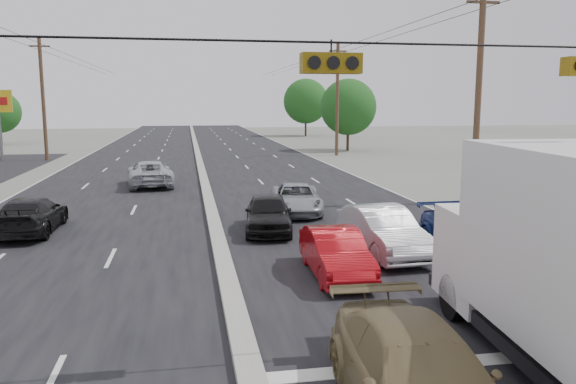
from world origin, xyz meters
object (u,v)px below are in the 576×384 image
object	(u,v)px
utility_pole_left_c	(43,99)
queue_car_a	(268,213)
tan_sedan	(419,380)
oncoming_near	(31,216)
utility_pole_right_c	(337,99)
tree_right_mid	(348,107)
oncoming_far	(150,174)
tree_right_far	(306,101)
queue_car_d	(470,234)
utility_pole_right_b	(478,96)
queue_car_b	(382,231)
queue_car_c	(296,199)
red_sedan	(336,254)

from	to	relation	value
utility_pole_left_c	queue_car_a	distance (m)	32.93
tan_sedan	oncoming_near	world-z (taller)	tan_sedan
utility_pole_right_c	tree_right_mid	world-z (taller)	utility_pole_right_c
oncoming_far	oncoming_near	bearing A→B (deg)	66.53
tree_right_mid	oncoming_far	distance (m)	28.39
tree_right_mid	tan_sedan	distance (m)	49.07
tree_right_far	queue_car_d	size ratio (longest dim) A/B	1.73
tree_right_mid	oncoming_near	distance (m)	39.62
utility_pole_right_c	utility_pole_right_b	bearing A→B (deg)	-90.00
tan_sedan	oncoming_far	size ratio (longest dim) A/B	0.94
utility_pole_right_c	queue_car_b	size ratio (longest dim) A/B	2.19
queue_car_c	queue_car_d	bearing A→B (deg)	-54.85
tan_sedan	oncoming_near	distance (m)	16.93
utility_pole_left_c	tree_right_far	size ratio (longest dim) A/B	1.23
utility_pole_right_b	tree_right_mid	size ratio (longest dim) A/B	1.40
utility_pole_right_c	oncoming_far	xyz separation A→B (m)	(-15.62, -16.56, -4.38)
utility_pole_left_c	utility_pole_right_b	world-z (taller)	same
utility_pole_right_c	red_sedan	distance (m)	36.52
queue_car_a	oncoming_near	distance (m)	8.74
utility_pole_left_c	queue_car_c	world-z (taller)	utility_pole_left_c
red_sedan	oncoming_far	xyz separation A→B (m)	(-6.12, 18.42, 0.08)
queue_car_d	utility_pole_right_b	bearing A→B (deg)	61.06
queue_car_a	tree_right_mid	bearing A→B (deg)	76.42
tan_sedan	queue_car_c	bearing A→B (deg)	87.86
queue_car_a	queue_car_d	size ratio (longest dim) A/B	0.88
tree_right_far	oncoming_far	size ratio (longest dim) A/B	1.55
utility_pole_right_b	queue_car_d	xyz separation A→B (m)	(-4.78, -8.66, -4.42)
tree_right_far	queue_car_d	bearing A→B (deg)	-97.41
queue_car_a	queue_car_d	xyz separation A→B (m)	(5.78, -4.39, -0.02)
utility_pole_right_c	queue_car_b	xyz separation A→B (m)	(-7.45, -33.04, -4.36)
tree_right_far	tan_sedan	size ratio (longest dim) A/B	1.65
utility_pole_left_c	queue_car_d	xyz separation A→B (m)	(20.22, -33.66, -4.42)
tree_right_far	utility_pole_right_c	bearing A→B (deg)	-96.65
oncoming_far	red_sedan	bearing A→B (deg)	102.37
tree_right_mid	queue_car_c	bearing A→B (deg)	-110.14
utility_pole_right_b	red_sedan	size ratio (longest dim) A/B	2.53
utility_pole_left_c	tree_right_mid	distance (m)	27.96
queue_car_b	queue_car_a	bearing A→B (deg)	126.12
utility_pole_right_c	queue_car_b	bearing A→B (deg)	-102.71
tan_sedan	red_sedan	world-z (taller)	tan_sedan
tree_right_mid	queue_car_b	world-z (taller)	tree_right_mid
tan_sedan	oncoming_near	bearing A→B (deg)	124.74
tree_right_far	queue_car_a	size ratio (longest dim) A/B	1.97
tan_sedan	red_sedan	bearing A→B (deg)	87.21
red_sedan	queue_car_c	distance (m)	9.08
tree_right_mid	queue_car_a	bearing A→B (deg)	-110.86
tan_sedan	tree_right_far	bearing A→B (deg)	81.82
utility_pole_right_b	queue_car_a	bearing A→B (deg)	-158.00
red_sedan	tree_right_mid	bearing A→B (deg)	74.42
utility_pole_right_c	queue_car_c	distance (m)	27.76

